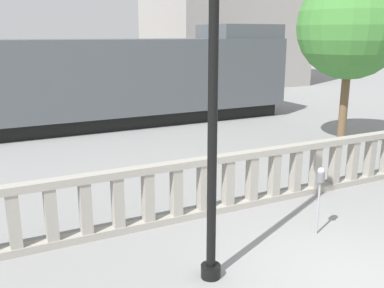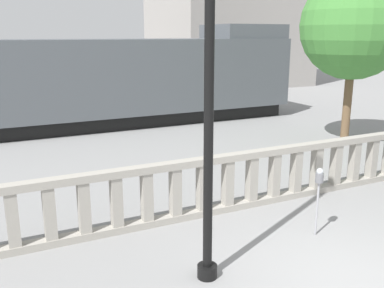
% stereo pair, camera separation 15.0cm
% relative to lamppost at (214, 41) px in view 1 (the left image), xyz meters
% --- Properties ---
extents(ground_plane, '(160.00, 160.00, 0.00)m').
position_rel_lamppost_xyz_m(ground_plane, '(1.86, -1.16, -3.52)').
color(ground_plane, gray).
extents(balustrade, '(13.47, 0.24, 1.23)m').
position_rel_lamppost_xyz_m(balustrade, '(1.86, 2.07, -2.90)').
color(balustrade, '#9E998E').
rests_on(balustrade, ground).
extents(lamppost, '(0.35, 0.35, 6.33)m').
position_rel_lamppost_xyz_m(lamppost, '(0.00, 0.00, 0.00)').
color(lamppost, black).
rests_on(lamppost, ground).
extents(parking_meter, '(0.15, 0.15, 1.29)m').
position_rel_lamppost_xyz_m(parking_meter, '(2.46, 0.39, -2.51)').
color(parking_meter, '#99999E').
rests_on(parking_meter, ground).
extents(train_near, '(23.23, 3.05, 4.01)m').
position_rel_lamppost_xyz_m(train_near, '(-1.96, 11.67, -1.72)').
color(train_near, black).
rests_on(train_near, ground).
extents(tree_left, '(3.40, 3.40, 5.56)m').
position_rel_lamppost_xyz_m(tree_left, '(7.95, 5.19, 0.33)').
color(tree_left, brown).
rests_on(tree_left, ground).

